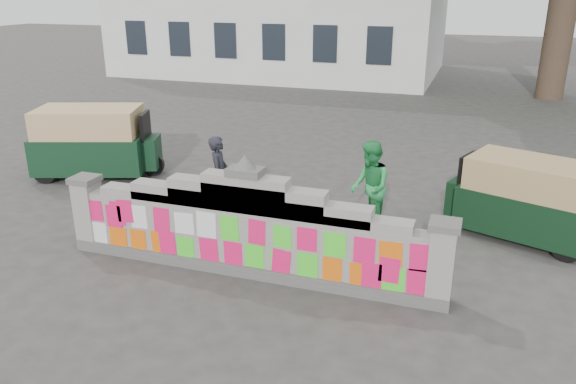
% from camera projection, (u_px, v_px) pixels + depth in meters
% --- Properties ---
extents(ground, '(100.00, 100.00, 0.00)m').
position_uv_depth(ground, '(248.00, 272.00, 9.20)').
color(ground, '#383533').
rests_on(ground, ground).
extents(parapet_wall, '(6.48, 0.44, 2.01)m').
position_uv_depth(parapet_wall, '(247.00, 231.00, 8.93)').
color(parapet_wall, '#4C4C49').
rests_on(parapet_wall, ground).
extents(cyclist_bike, '(1.82, 1.04, 0.90)m').
position_uv_depth(cyclist_bike, '(221.00, 203.00, 10.91)').
color(cyclist_bike, black).
rests_on(cyclist_bike, ground).
extents(cyclist_rider, '(0.50, 0.64, 1.53)m').
position_uv_depth(cyclist_rider, '(220.00, 187.00, 10.80)').
color(cyclist_rider, black).
rests_on(cyclist_rider, ground).
extents(pedestrian, '(0.94, 1.04, 1.75)m').
position_uv_depth(pedestrian, '(370.00, 187.00, 10.48)').
color(pedestrian, green).
rests_on(pedestrian, ground).
extents(rickshaw_left, '(3.12, 2.18, 1.68)m').
position_uv_depth(rickshaw_left, '(94.00, 141.00, 13.61)').
color(rickshaw_left, black).
rests_on(rickshaw_left, ground).
extents(rickshaw_right, '(2.77, 1.97, 1.49)m').
position_uv_depth(rickshaw_right, '(525.00, 198.00, 10.25)').
color(rickshaw_right, black).
rests_on(rickshaw_right, ground).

